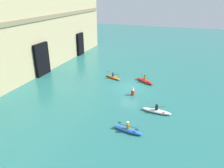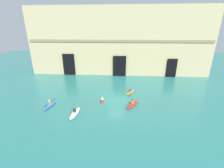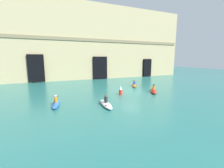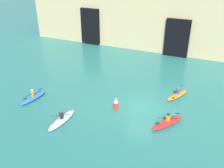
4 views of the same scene
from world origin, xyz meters
name	(u,v)px [view 2 (image 2 of 4)]	position (x,y,z in m)	size (l,w,h in m)	color
ground_plane	(116,101)	(0.00, 0.00, 0.00)	(120.00, 120.00, 0.00)	#28706B
cliff_bluff	(119,42)	(-0.12, 17.68, 8.25)	(45.46, 6.45, 16.57)	tan
kayak_orange	(131,92)	(2.54, 3.36, 0.23)	(1.96, 3.02, 1.08)	orange
kayak_red	(133,104)	(2.62, -1.59, 0.24)	(2.44, 3.17, 1.09)	red
kayak_white	(75,113)	(-5.64, -4.69, 0.22)	(1.05, 3.36, 1.15)	white
kayak_blue	(50,105)	(-10.21, -2.70, 0.23)	(1.13, 3.11, 1.08)	blue
marker_buoy	(102,100)	(-2.22, -1.05, 0.55)	(0.47, 0.47, 1.20)	red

